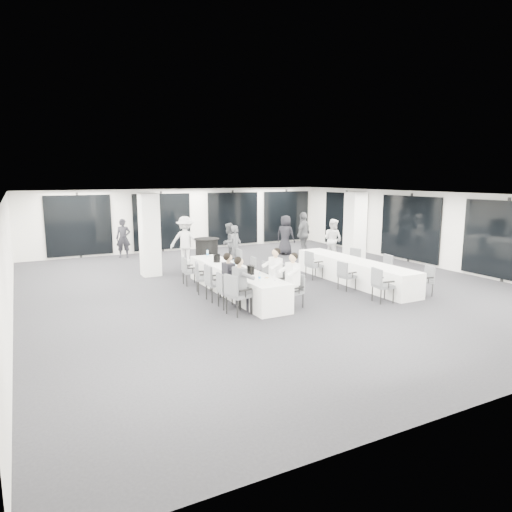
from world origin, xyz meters
The scene contains 42 objects.
room centered at (0.89, 1.11, 1.39)m, with size 14.04×16.04×2.84m.
column_left centered at (-2.80, 3.20, 1.40)m, with size 0.60×0.60×2.80m, color white.
column_right centered at (4.20, 1.00, 1.40)m, with size 0.60×0.60×2.80m, color white.
banquet_table_main centered at (-1.31, -0.39, 0.38)m, with size 0.90×5.00×0.75m, color white.
banquet_table_side centered at (2.61, -0.93, 0.38)m, with size 0.90×5.00×0.75m, color white.
cocktail_table centered at (-0.98, 2.60, 0.62)m, with size 0.89×0.89×1.23m.
chair_main_left_near centered at (-2.15, -2.27, 0.58)m, with size 0.61×0.64×1.01m.
chair_main_left_second centered at (-2.14, -1.60, 0.52)m, with size 0.48×0.54×0.91m.
chair_main_left_mid centered at (-2.15, -0.82, 0.56)m, with size 0.50×0.56×0.98m.
chair_main_left_fourth centered at (-2.14, 0.08, 0.53)m, with size 0.56×0.59×0.92m.
chair_main_left_far centered at (-2.14, 1.26, 0.50)m, with size 0.46×0.51×0.88m.
chair_main_right_near centered at (-0.49, -2.35, 0.49)m, with size 0.50×0.54×0.86m.
chair_main_right_second centered at (-0.48, -1.49, 0.56)m, with size 0.53×0.58×0.99m.
chair_main_right_mid centered at (-0.48, -0.58, 0.51)m, with size 0.48×0.53×0.89m.
chair_main_right_fourth centered at (-0.48, 0.27, 0.51)m, with size 0.50×0.54×0.89m.
chair_main_right_far centered at (-0.48, 1.34, 0.56)m, with size 0.56×0.61×0.99m.
chair_side_left_near centered at (1.77, -3.04, 0.53)m, with size 0.53×0.58×0.94m.
chair_side_left_mid centered at (1.78, -1.54, 0.49)m, with size 0.47×0.52×0.86m.
chair_side_left_far centered at (1.78, 0.17, 0.53)m, with size 0.48×0.53×0.92m.
chair_side_right_near centered at (3.43, -3.07, 0.49)m, with size 0.51×0.54×0.86m.
chair_side_right_mid centered at (3.44, -1.40, 0.52)m, with size 0.51×0.55×0.91m.
chair_side_right_far centered at (3.43, 0.13, 0.51)m, with size 0.53×0.57×0.90m.
seated_guest_a centered at (-1.98, -2.25, 0.81)m, with size 0.50×0.38×1.44m.
seated_guest_b centered at (-1.98, -1.60, 0.81)m, with size 0.50×0.38×1.44m.
seated_guest_c centered at (-0.64, -2.36, 0.81)m, with size 0.50×0.38×1.44m.
seated_guest_d centered at (-0.64, -1.48, 0.81)m, with size 0.50×0.38×1.44m.
standing_guest_a centered at (0.53, 3.44, 0.87)m, with size 0.63×0.51×1.74m, color #55575C.
standing_guest_b centered at (0.58, 4.22, 0.88)m, with size 0.85×0.52×1.76m, color #55575C.
standing_guest_c centered at (-1.07, 4.58, 1.05)m, with size 1.35×0.69×2.09m, color white.
standing_guest_d centered at (3.94, 3.99, 1.06)m, with size 1.25×0.70×2.13m, color #55575C.
standing_guest_e centered at (3.49, 4.71, 0.96)m, with size 0.93×0.57×1.92m, color black.
standing_guest_g centered at (-2.88, 7.20, 0.92)m, with size 0.67×0.54×1.84m, color black.
standing_guest_h centered at (4.54, 2.75, 0.94)m, with size 0.91×0.55×1.88m, color white.
ice_bucket_near centered at (-1.27, -1.33, 0.87)m, with size 0.21×0.21×0.24m, color black.
ice_bucket_far centered at (-1.39, 0.73, 0.87)m, with size 0.21×0.21×0.24m, color black.
water_bottle_a centered at (-1.41, -2.10, 0.85)m, with size 0.06×0.06×0.20m, color silver.
water_bottle_b centered at (-1.21, -0.14, 0.85)m, with size 0.06×0.06×0.20m, color silver.
water_bottle_c centered at (-1.30, 1.73, 0.86)m, with size 0.07×0.07×0.22m, color silver.
plate_a centered at (-1.50, -1.87, 0.76)m, with size 0.18×0.18×0.03m.
plate_b centered at (-1.12, -1.96, 0.76)m, with size 0.18×0.18×0.03m.
plate_c centered at (-1.24, -0.72, 0.76)m, with size 0.19×0.19×0.03m.
wine_glass centered at (-1.07, -2.30, 0.88)m, with size 0.07×0.07×0.18m.
Camera 1 is at (-6.70, -12.03, 3.34)m, focal length 32.00 mm.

